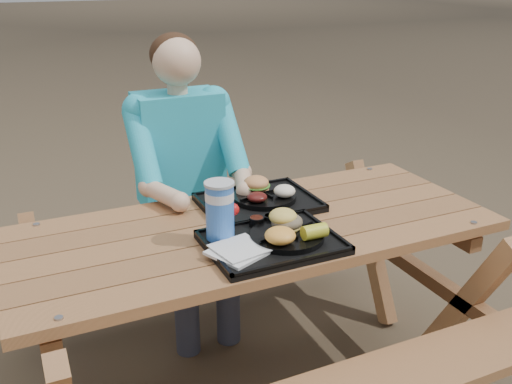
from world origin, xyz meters
name	(u,v)px	position (x,y,z in m)	size (l,w,h in m)	color
picnic_table	(256,309)	(0.00, 0.00, 0.38)	(1.80, 1.49, 0.75)	#999999
tray_near	(272,243)	(-0.02, -0.19, 0.76)	(0.45, 0.35, 0.02)	black
tray_far	(259,203)	(0.08, 0.16, 0.76)	(0.45, 0.35, 0.02)	black
plate_near	(287,236)	(0.03, -0.19, 0.78)	(0.26, 0.26, 0.02)	black
plate_far	(264,197)	(0.11, 0.17, 0.78)	(0.26, 0.26, 0.02)	black
napkin_stack	(238,251)	(-0.17, -0.22, 0.78)	(0.16, 0.16, 0.02)	silver
soda_cup	(220,212)	(-0.18, -0.09, 0.87)	(0.10, 0.10, 0.20)	blue
condiment_bbq	(257,221)	(-0.02, -0.05, 0.79)	(0.06, 0.06, 0.03)	black
condiment_mustard	(271,219)	(0.03, -0.05, 0.79)	(0.05, 0.05, 0.03)	gold
sandwich	(287,214)	(0.05, -0.15, 0.84)	(0.11, 0.11, 0.11)	#EFC854
mac_cheese	(280,236)	(-0.02, -0.25, 0.82)	(0.11, 0.11, 0.05)	#FFB343
corn_cob	(315,232)	(0.10, -0.26, 0.82)	(0.09, 0.09, 0.05)	yellow
cutlery_far	(216,208)	(-0.10, 0.16, 0.77)	(0.03, 0.15, 0.01)	black
burger	(256,180)	(0.10, 0.22, 0.84)	(0.11, 0.11, 0.10)	#D9884C
baked_beans	(257,197)	(0.06, 0.11, 0.81)	(0.08, 0.08, 0.04)	#511210
potato_salad	(284,191)	(0.18, 0.11, 0.81)	(0.09, 0.09, 0.05)	white
diner	(183,196)	(-0.08, 0.64, 0.64)	(0.48, 0.84, 1.28)	#1CB9C6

